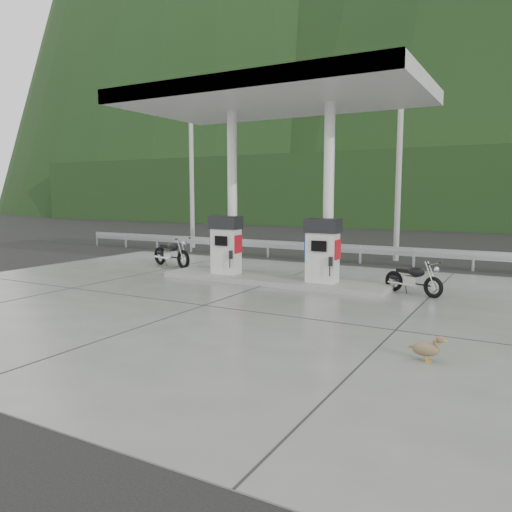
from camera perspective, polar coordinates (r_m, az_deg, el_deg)
The scene contains 17 objects.
ground at distance 12.75m, azimuth -3.37°, elevation -4.87°, with size 160.00×160.00×0.00m, color black.
forecourt_apron at distance 12.75m, azimuth -3.37°, elevation -4.82°, with size 18.00×14.00×0.02m, color slate.
pump_island at distance 14.87m, azimuth 1.79°, elevation -2.77°, with size 7.00×1.40×0.15m, color gray.
gas_pump_left at distance 15.52m, azimuth -3.46°, elevation 1.27°, with size 0.95×0.55×1.80m, color silver, non-canonical shape.
gas_pump_right at distance 14.08m, azimuth 7.61°, elevation 0.62°, with size 0.95×0.55×1.80m, color silver, non-canonical shape.
canopy_column_left at distance 15.78m, azimuth -2.72°, elevation 7.19°, with size 0.30×0.30×5.00m, color white.
canopy_column_right at distance 14.37m, azimuth 8.30°, elevation 7.13°, with size 0.30×0.30×5.00m, color white.
canopy_roof at distance 14.90m, azimuth 1.87°, elevation 17.64°, with size 8.50×5.00×0.40m, color silver.
guardrail at distance 19.80m, azimuth 9.09°, elevation 1.40°, with size 26.00×0.16×1.42m, color #AAAEB3, non-canonical shape.
road at distance 23.18m, azimuth 12.01°, elevation 0.39°, with size 60.00×7.00×0.01m, color black.
utility_pole_a at distance 24.88m, azimuth -7.38°, elevation 10.15°, with size 0.22×0.22×8.00m, color #9A9A95.
utility_pole_b at distance 20.62m, azimuth 16.05°, elevation 10.59°, with size 0.22×0.22×8.00m, color #9A9A95.
tree_band at distance 41.08m, azimuth 19.76°, elevation 7.16°, with size 80.00×6.00×6.00m, color black.
forested_hills at distance 70.90m, azimuth 23.61°, elevation 4.34°, with size 100.00×40.00×140.00m, color black, non-canonical shape.
motorcycle_left at distance 18.39m, azimuth -9.66°, elevation 0.28°, with size 2.01×0.64×0.95m, color black, non-canonical shape.
motorcycle_right at distance 13.76m, azimuth 17.51°, elevation -2.57°, with size 1.65×0.52×0.78m, color black, non-canonical shape.
duck at distance 8.42m, azimuth 18.82°, elevation -10.09°, with size 0.51×0.14×0.37m, color brown, non-canonical shape.
Camera 1 is at (6.69, -10.54, 2.63)m, focal length 35.00 mm.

